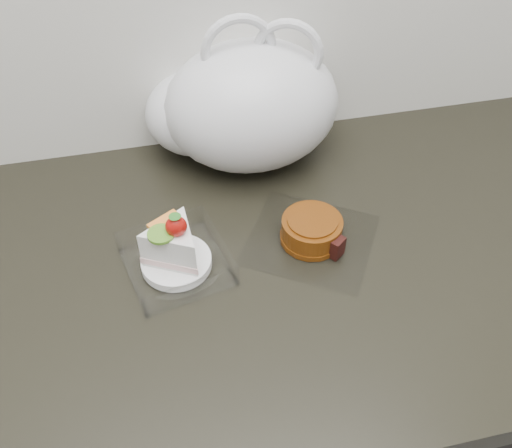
# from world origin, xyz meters

# --- Properties ---
(counter) EXTENTS (2.04, 0.64, 0.90)m
(counter) POSITION_xyz_m (0.00, 1.69, 0.45)
(counter) COLOR black
(counter) RESTS_ON ground
(cake_tray) EXTENTS (0.16, 0.16, 0.11)m
(cake_tray) POSITION_xyz_m (-0.05, 1.70, 0.93)
(cake_tray) COLOR white
(cake_tray) RESTS_ON counter
(mooncake_wrap) EXTENTS (0.24, 0.24, 0.04)m
(mooncake_wrap) POSITION_xyz_m (0.15, 1.71, 0.92)
(mooncake_wrap) COLOR white
(mooncake_wrap) RESTS_ON counter
(plastic_bag) EXTENTS (0.35, 0.27, 0.26)m
(plastic_bag) POSITION_xyz_m (0.09, 1.93, 1.00)
(plastic_bag) COLOR silver
(plastic_bag) RESTS_ON counter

